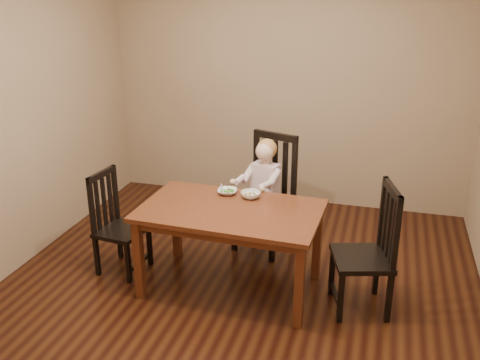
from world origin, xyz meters
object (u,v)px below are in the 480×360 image
(toddler, at_px, (264,183))
(bowl_peas, at_px, (227,192))
(bowl_veg, at_px, (251,195))
(chair_right, at_px, (369,252))
(chair_child, at_px, (267,195))
(dining_table, at_px, (231,218))
(chair_left, at_px, (117,224))

(toddler, relative_size, bowl_peas, 3.37)
(toddler, xyz_separation_m, bowl_veg, (-0.00, -0.50, 0.08))
(chair_right, bearing_deg, chair_child, 34.34)
(dining_table, bearing_deg, bowl_peas, 111.41)
(chair_right, bearing_deg, toddler, 36.70)
(bowl_peas, bearing_deg, chair_child, 65.68)
(dining_table, bearing_deg, chair_left, 178.91)
(bowl_peas, bearing_deg, toddler, 64.89)
(chair_right, bearing_deg, bowl_veg, 59.08)
(dining_table, height_order, chair_left, chair_left)
(dining_table, distance_m, chair_right, 1.12)
(chair_right, relative_size, bowl_peas, 6.25)
(chair_child, height_order, chair_left, chair_child)
(chair_right, xyz_separation_m, bowl_veg, (-1.01, 0.27, 0.25))
(bowl_peas, bearing_deg, chair_right, -13.67)
(chair_left, distance_m, bowl_peas, 1.02)
(chair_child, xyz_separation_m, toddler, (-0.02, -0.05, 0.14))
(toddler, height_order, bowl_peas, toddler)
(bowl_veg, bearing_deg, toddler, 89.55)
(chair_child, height_order, toddler, chair_child)
(chair_left, height_order, toddler, toddler)
(dining_table, relative_size, bowl_veg, 8.81)
(chair_left, height_order, bowl_peas, chair_left)
(bowl_veg, bearing_deg, bowl_peas, 172.11)
(dining_table, xyz_separation_m, bowl_peas, (-0.11, 0.29, 0.10))
(chair_child, relative_size, chair_left, 1.21)
(chair_child, bearing_deg, toddler, 90.00)
(chair_child, height_order, bowl_veg, chair_child)
(dining_table, xyz_separation_m, chair_child, (0.12, 0.81, -0.11))
(dining_table, relative_size, chair_child, 1.34)
(chair_child, height_order, bowl_peas, chair_child)
(bowl_peas, height_order, bowl_veg, bowl_veg)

